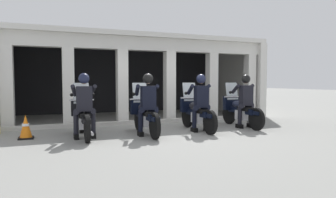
% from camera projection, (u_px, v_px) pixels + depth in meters
% --- Properties ---
extents(ground_plane, '(80.00, 80.00, 0.00)m').
position_uv_depth(ground_plane, '(139.00, 118.00, 11.25)').
color(ground_plane, gray).
extents(station_building, '(9.63, 4.25, 3.03)m').
position_uv_depth(station_building, '(131.00, 68.00, 12.22)').
color(station_building, black).
rests_on(station_building, ground).
extents(kerb_strip, '(9.13, 0.24, 0.12)m').
position_uv_depth(kerb_strip, '(151.00, 121.00, 9.95)').
color(kerb_strip, '#B7B5AD').
rests_on(kerb_strip, ground).
extents(motorcycle_far_left, '(0.62, 2.04, 1.35)m').
position_uv_depth(motorcycle_far_left, '(83.00, 117.00, 7.53)').
color(motorcycle_far_left, black).
rests_on(motorcycle_far_left, ground).
extents(police_officer_far_left, '(0.63, 0.61, 1.58)m').
position_uv_depth(police_officer_far_left, '(84.00, 100.00, 7.24)').
color(police_officer_far_left, black).
rests_on(police_officer_far_left, ground).
extents(motorcycle_center_left, '(0.62, 2.04, 1.35)m').
position_uv_depth(motorcycle_center_left, '(145.00, 115.00, 7.93)').
color(motorcycle_center_left, black).
rests_on(motorcycle_center_left, ground).
extents(police_officer_center_left, '(0.63, 0.61, 1.58)m').
position_uv_depth(police_officer_center_left, '(148.00, 99.00, 7.64)').
color(police_officer_center_left, black).
rests_on(police_officer_center_left, ground).
extents(motorcycle_center_right, '(0.62, 2.04, 1.35)m').
position_uv_depth(motorcycle_center_right, '(196.00, 112.00, 8.56)').
color(motorcycle_center_right, black).
rests_on(motorcycle_center_right, ground).
extents(police_officer_center_right, '(0.63, 0.61, 1.58)m').
position_uv_depth(police_officer_center_right, '(201.00, 98.00, 8.27)').
color(police_officer_center_right, black).
rests_on(police_officer_center_right, ground).
extents(motorcycle_far_right, '(0.62, 2.04, 1.35)m').
position_uv_depth(motorcycle_far_right, '(240.00, 110.00, 9.23)').
color(motorcycle_far_right, black).
rests_on(motorcycle_far_right, ground).
extents(police_officer_far_right, '(0.63, 0.61, 1.58)m').
position_uv_depth(police_officer_far_right, '(245.00, 96.00, 8.94)').
color(police_officer_far_right, black).
rests_on(police_officer_far_right, ground).
extents(traffic_cone_flank, '(0.34, 0.34, 0.59)m').
position_uv_depth(traffic_cone_flank, '(26.00, 127.00, 7.25)').
color(traffic_cone_flank, black).
rests_on(traffic_cone_flank, ground).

